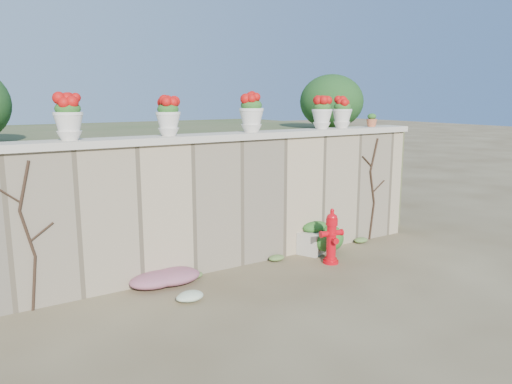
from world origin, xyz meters
TOP-DOWN VIEW (x-y plane):
  - ground at (0.00, 0.00)m, footprint 80.00×80.00m
  - stone_wall at (0.00, 1.80)m, footprint 8.00×0.40m
  - wall_cap at (0.00, 1.80)m, footprint 8.10×0.52m
  - raised_fill at (0.00, 5.00)m, footprint 9.00×6.00m
  - back_shrub_right at (3.40, 3.00)m, footprint 1.30×1.30m
  - vine_left at (-2.67, 1.58)m, footprint 0.60×0.04m
  - vine_right at (3.23, 1.58)m, footprint 0.60×0.04m
  - fire_hydrant at (1.68, 0.93)m, footprint 0.39×0.28m
  - planter_box at (1.85, 1.55)m, footprint 0.74×0.60m
  - green_shrub at (1.94, 1.29)m, footprint 0.60×0.54m
  - magenta_clump at (-0.93, 1.51)m, footprint 0.96×0.64m
  - white_flowers at (-0.96, 0.75)m, footprint 0.47×0.38m
  - urn_pot_1 at (-2.06, 1.80)m, footprint 0.37×0.37m
  - urn_pot_2 at (-0.69, 1.80)m, footprint 0.35×0.35m
  - urn_pot_3 at (0.70, 1.80)m, footprint 0.39×0.39m
  - urn_pot_4 at (2.14, 1.80)m, footprint 0.35×0.35m
  - urn_pot_5 at (2.61, 1.80)m, footprint 0.35×0.35m
  - terracotta_pot at (3.35, 1.80)m, footprint 0.20×0.20m

SIDE VIEW (x-z plane):
  - ground at x=0.00m, z-range 0.00..0.00m
  - white_flowers at x=-0.96m, z-range 0.00..0.17m
  - magenta_clump at x=-0.93m, z-range 0.00..0.26m
  - planter_box at x=1.85m, z-range -0.02..0.52m
  - green_shrub at x=1.94m, z-range 0.00..0.57m
  - fire_hydrant at x=1.68m, z-range 0.00..0.90m
  - vine_left at x=-2.67m, z-range 0.04..1.94m
  - vine_right at x=3.23m, z-range 0.04..1.94m
  - stone_wall at x=0.00m, z-range 0.00..2.00m
  - raised_fill at x=0.00m, z-range 0.00..2.00m
  - wall_cap at x=0.00m, z-range 2.00..2.10m
  - terracotta_pot at x=3.35m, z-range 2.09..2.33m
  - urn_pot_5 at x=2.61m, z-range 2.10..2.64m
  - urn_pot_4 at x=2.14m, z-range 2.10..2.65m
  - urn_pot_2 at x=-0.69m, z-range 2.10..2.65m
  - urn_pot_1 at x=-2.06m, z-range 2.10..2.68m
  - urn_pot_3 at x=0.70m, z-range 2.10..2.70m
  - back_shrub_right at x=3.40m, z-range 2.00..3.10m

